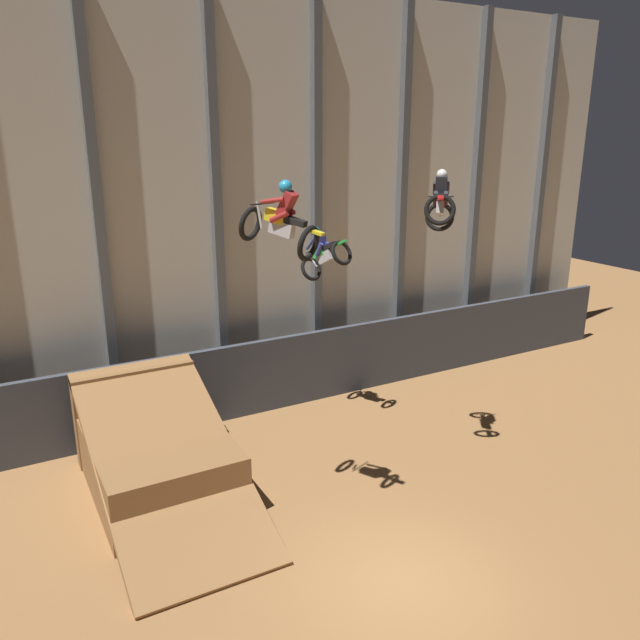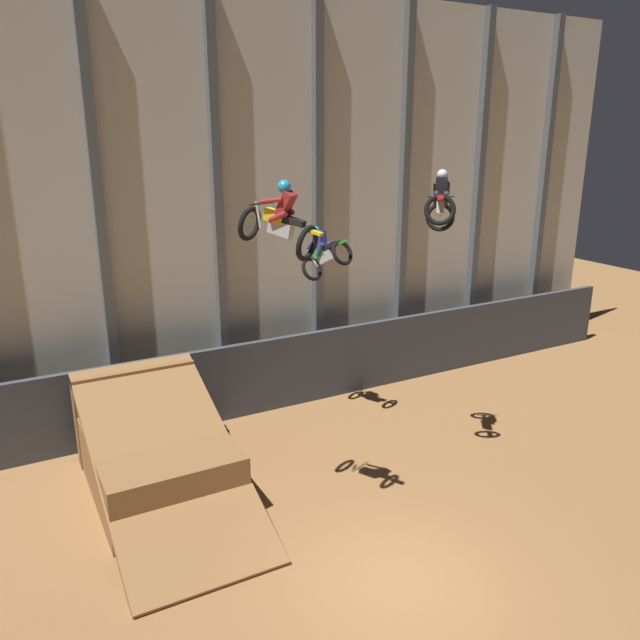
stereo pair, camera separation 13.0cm
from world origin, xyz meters
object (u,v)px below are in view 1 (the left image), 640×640
Objects in this scene: dirt_ramp at (156,453)px; rider_bike_left_air at (281,222)px; rider_bike_center_air at (324,254)px; rider_bike_right_air at (440,204)px.

rider_bike_left_air is at bearing -51.39° from dirt_ramp.
dirt_ramp is 7.08m from rider_bike_center_air.
rider_bike_center_air is at bearing 151.48° from rider_bike_right_air.
dirt_ramp is 3.59× the size of rider_bike_center_air.
rider_bike_left_air is at bearing -130.95° from rider_bike_right_air.
rider_bike_right_air reaches higher than rider_bike_center_air.
rider_bike_left_air is at bearing -143.47° from rider_bike_center_air.
rider_bike_left_air is (2.21, -2.77, 5.86)m from dirt_ramp.
rider_bike_left_air is 5.52m from rider_bike_center_air.
rider_bike_center_air is 1.05× the size of rider_bike_right_air.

